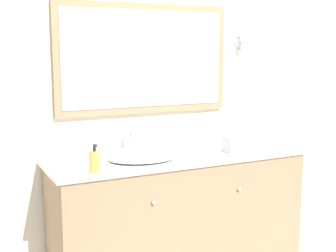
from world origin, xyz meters
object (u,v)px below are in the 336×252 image
at_px(appliance_box, 238,144).
at_px(picture_frame, 273,139).
at_px(sink_basin, 142,156).
at_px(soap_bottle, 95,161).

relative_size(appliance_box, picture_frame, 1.75).
xyz_separation_m(sink_basin, appliance_box, (0.69, -0.08, 0.04)).
relative_size(sink_basin, picture_frame, 4.05).
relative_size(sink_basin, appliance_box, 2.31).
distance_m(soap_bottle, appliance_box, 1.06).
bearing_deg(soap_bottle, appliance_box, 5.07).
bearing_deg(sink_basin, picture_frame, -2.87).
bearing_deg(appliance_box, picture_frame, 4.74).
bearing_deg(sink_basin, soap_bottle, -155.06).
height_order(sink_basin, soap_bottle, sink_basin).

